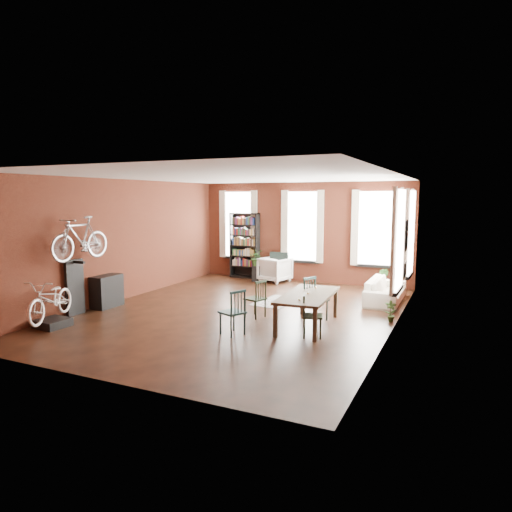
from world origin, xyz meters
The scene contains 19 objects.
room centered at (0.25, 0.62, 2.14)m, with size 9.00×9.04×3.22m.
dining_table centered at (1.83, -0.46, 0.35)m, with size 0.94×2.07×0.71m, color #4D402E.
dining_chair_a centered at (0.64, -1.63, 0.46)m, with size 0.42×0.42×0.92m, color #183435.
dining_chair_b centered at (0.49, -0.23, 0.43)m, with size 0.40×0.40×0.86m, color black.
dining_chair_c centered at (2.13, -1.10, 0.42)m, with size 0.39×0.39×0.84m, color #1F2D1B.
dining_chair_d centered at (1.83, 0.07, 0.47)m, with size 0.44×0.44×0.95m, color #173432.
bookshelf centered at (-2.00, 4.30, 1.10)m, with size 1.00×0.32×2.20m, color black.
white_armchair centered at (-0.77, 4.04, 0.44)m, with size 0.85×0.80×0.88m, color silver.
cream_sofa centered at (2.95, 2.60, 0.41)m, with size 2.08×0.61×0.81m, color beige.
striped_rug centered at (0.36, 1.39, 0.01)m, with size 0.89×1.42×0.01m, color black.
bike_trainer centered at (-3.07, -2.76, 0.09)m, with size 0.59×0.59×0.17m, color black.
bike_wall_rack centered at (-3.40, -1.80, 0.65)m, with size 0.16×0.60×1.30m, color black.
console_table centered at (-3.28, -0.90, 0.40)m, with size 0.40×0.80×0.80m, color black.
plant_stand centered at (-1.37, 3.85, 0.26)m, with size 0.26×0.26×0.51m, color black.
plant_by_sofa centered at (2.61, 4.08, 0.15)m, with size 0.36×0.66×0.29m, color #2A5A24.
plant_small centered at (3.37, 0.64, 0.09)m, with size 0.25×0.48×0.17m, color #2F5321.
bicycle_floor centered at (-3.05, -2.78, 1.00)m, with size 0.58×0.87×1.66m, color silver.
bicycle_hung centered at (-3.15, -1.80, 2.13)m, with size 0.47×1.00×1.66m, color #A5A8AD.
plant_on_stand centered at (-1.35, 3.85, 0.72)m, with size 0.48×0.53×0.41m, color #295020.
Camera 1 is at (4.78, -9.47, 2.73)m, focal length 32.00 mm.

